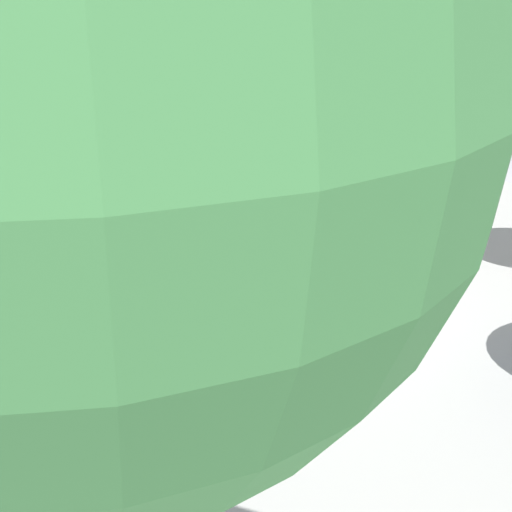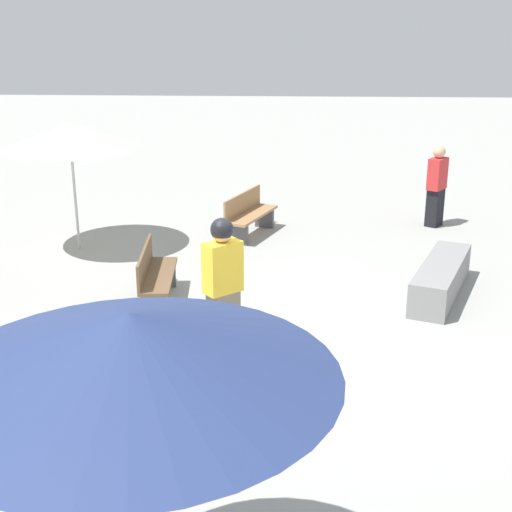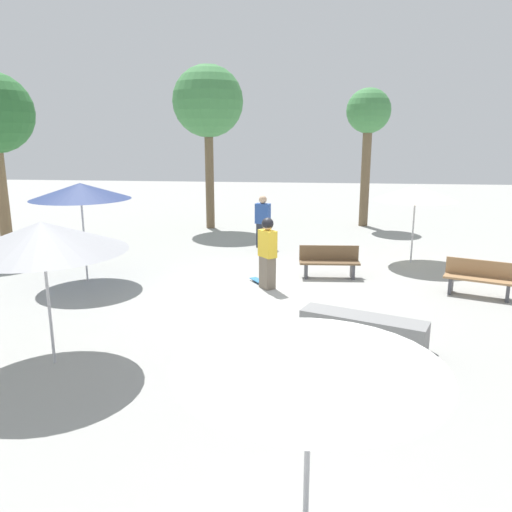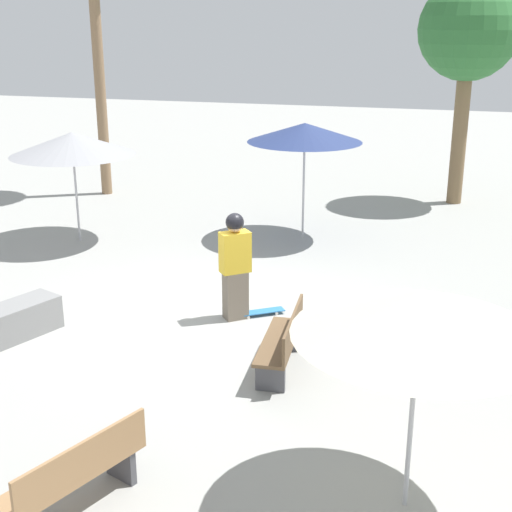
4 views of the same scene
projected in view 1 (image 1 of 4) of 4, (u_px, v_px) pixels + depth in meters
name	position (u px, v px, depth m)	size (l,w,h in m)	color
ground_plane	(306.00, 310.00, 12.53)	(60.00, 60.00, 0.00)	#9E9E99
skater_main	(300.00, 265.00, 11.94)	(0.53, 0.51, 1.79)	#726656
skateboard	(301.00, 325.00, 11.86)	(0.77, 0.62, 0.07)	teal
concrete_ledge	(280.00, 230.00, 15.75)	(1.35, 2.33, 0.53)	gray
bench_near	(76.00, 243.00, 14.51)	(0.99, 1.65, 0.85)	#47474C
bench_far	(183.00, 300.00, 11.89)	(0.56, 1.63, 0.85)	#47474C
shade_umbrella_white	(403.00, 115.00, 18.76)	(2.21, 2.21, 2.30)	#B7B7BC
palm_tree_center_right	(75.00, 111.00, 2.35)	(2.80, 2.80, 6.47)	brown
bystander_watching	(155.00, 176.00, 17.83)	(0.47, 0.52, 1.68)	black
bystander_far	(158.00, 420.00, 7.85)	(0.39, 0.54, 1.78)	#282D38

